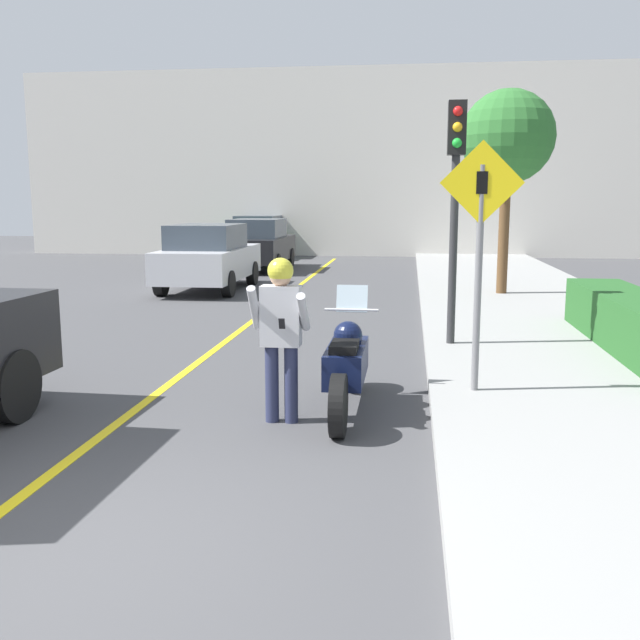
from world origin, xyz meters
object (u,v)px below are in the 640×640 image
motorcycle (347,365)px  person_biker (281,323)px  traffic_light (455,177)px  parked_car_silver (208,257)px  parked_car_green (259,236)px  street_tree (508,138)px  parked_car_black (258,244)px  crossing_sign (480,243)px

motorcycle → person_biker: size_ratio=1.40×
person_biker → traffic_light: traffic_light is taller
parked_car_silver → parked_car_green: bearing=95.2°
street_tree → parked_car_black: size_ratio=1.10×
traffic_light → parked_car_green: traffic_light is taller
parked_car_black → crossing_sign: bearing=-69.3°
crossing_sign → person_biker: bearing=-153.7°
motorcycle → parked_car_black: (-4.32, 15.67, 0.35)m
parked_car_black → parked_car_green: 5.55m
motorcycle → person_biker: 0.96m
motorcycle → person_biker: person_biker is taller
motorcycle → street_tree: bearing=73.5°
street_tree → parked_car_green: street_tree is taller
traffic_light → parked_car_black: (-5.61, 12.45, -1.75)m
person_biker → crossing_sign: size_ratio=0.61×
parked_car_black → parked_car_green: bearing=101.6°
motorcycle → parked_car_silver: 11.09m
street_tree → parked_car_green: size_ratio=1.10×
person_biker → street_tree: 10.80m
motorcycle → traffic_light: traffic_light is taller
street_tree → parked_car_silver: 7.78m
parked_car_black → traffic_light: bearing=-65.8°
motorcycle → parked_car_green: 21.79m
crossing_sign → parked_car_silver: 11.31m
motorcycle → parked_car_green: (-5.43, 21.10, 0.35)m
traffic_light → parked_car_silver: 9.16m
traffic_light → parked_car_green: 19.18m
person_biker → parked_car_silver: 11.31m
traffic_light → parked_car_black: bearing=114.2°
crossing_sign → parked_car_black: bearing=110.7°
traffic_light → parked_car_green: size_ratio=0.84×
traffic_light → street_tree: bearing=76.4°
traffic_light → parked_car_black: traffic_light is taller
parked_car_green → crossing_sign: bearing=-71.6°
motorcycle → crossing_sign: crossing_sign is taller
motorcycle → street_tree: 10.31m
motorcycle → parked_car_silver: parked_car_silver is taller
person_biker → parked_car_silver: bearing=109.7°
traffic_light → parked_car_green: (-6.72, 17.88, -1.75)m
traffic_light → person_biker: bearing=-117.4°
parked_car_silver → parked_car_black: bearing=88.8°
person_biker → parked_car_green: size_ratio=0.40×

